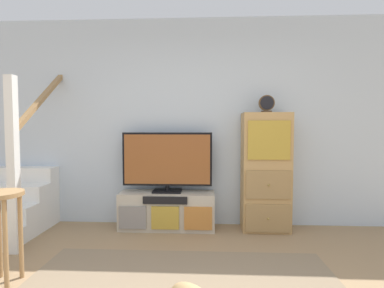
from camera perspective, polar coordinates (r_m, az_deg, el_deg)
The scene contains 7 objects.
back_wall at distance 3.87m, azimuth -0.04°, elevation 4.24°, with size 6.40×0.12×2.70m, color silver.
media_console at distance 3.78m, azimuth -4.92°, elevation -12.92°, with size 1.19×0.38×0.46m.
television at distance 3.68m, azimuth -4.91°, elevation -3.27°, with size 1.13×0.22×0.76m.
side_cabinet at distance 3.72m, azimuth 14.29°, elevation -5.38°, with size 0.58×0.38×1.46m.
desk_clock at distance 3.68m, azimuth 14.48°, elevation 7.65°, with size 0.19×0.08×0.21m.
staircase at distance 4.44m, azimuth -30.85°, elevation -9.08°, with size 1.00×1.36×2.20m.
bar_stool_near at distance 2.88m, azimuth -33.40°, elevation -11.78°, with size 0.34×0.34×0.76m.
Camera 1 is at (0.19, -1.40, 1.27)m, focal length 27.08 mm.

